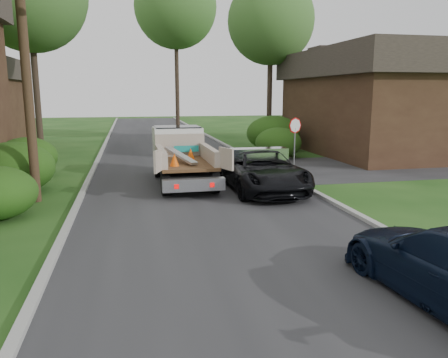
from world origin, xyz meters
TOP-DOWN VIEW (x-y plane):
  - ground at (0.00, 0.00)m, footprint 120.00×120.00m
  - road at (0.00, 10.00)m, footprint 8.00×90.00m
  - side_street at (12.00, 9.00)m, footprint 16.00×7.00m
  - curb_left at (-4.10, 10.00)m, footprint 0.20×90.00m
  - curb_right at (4.10, 10.00)m, footprint 0.20×90.00m
  - stop_sign at (5.20, 9.00)m, footprint 0.71×0.32m
  - utility_pole at (-5.48, 4.98)m, footprint 2.42×1.25m
  - house_right at (13.00, 14.00)m, footprint 9.72×12.96m
  - hedge_left_b at (-6.50, 6.50)m, footprint 2.86×2.86m
  - hedge_left_c at (-6.80, 10.00)m, footprint 2.60×2.60m
  - hedge_right_a at (5.80, 13.00)m, footprint 2.60×2.60m
  - hedge_right_b at (6.50, 16.00)m, footprint 3.38×3.38m
  - tree_right_far at (7.50, 20.00)m, footprint 6.00×6.00m
  - tree_center_far at (2.00, 30.00)m, footprint 7.20×7.20m
  - flatbed_truck at (-0.33, 7.70)m, footprint 2.69×5.74m
  - black_pickup at (2.40, 5.08)m, footprint 2.51×5.43m

SIDE VIEW (x-z plane):
  - ground at x=0.00m, z-range 0.00..0.00m
  - road at x=0.00m, z-range -0.01..0.01m
  - side_street at x=12.00m, z-range 0.00..0.02m
  - curb_left at x=-4.10m, z-range 0.00..0.12m
  - curb_right at x=4.10m, z-range 0.00..0.12m
  - black_pickup at x=2.40m, z-range 0.00..1.51m
  - hedge_left_c at x=-6.80m, z-range 0.00..1.70m
  - hedge_right_a at x=5.80m, z-range 0.00..1.70m
  - hedge_left_b at x=-6.50m, z-range 0.00..1.87m
  - hedge_right_b at x=6.50m, z-range 0.00..2.21m
  - flatbed_truck at x=-0.33m, z-range 0.09..2.26m
  - stop_sign at x=5.20m, z-range 0.54..3.02m
  - house_right at x=13.00m, z-range 0.06..6.26m
  - utility_pole at x=-5.48m, z-range 0.17..10.17m
  - tree_right_far at x=7.50m, z-range 2.73..14.23m
  - tree_center_far at x=2.00m, z-range 3.68..18.28m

